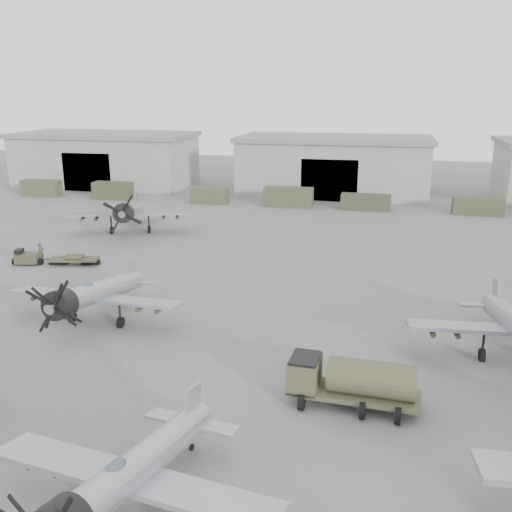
{
  "coord_description": "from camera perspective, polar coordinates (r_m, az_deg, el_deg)",
  "views": [
    {
      "loc": [
        7.54,
        -26.48,
        15.35
      ],
      "look_at": [
        -2.11,
        16.68,
        2.5
      ],
      "focal_mm": 40.0,
      "sensor_mm": 36.0,
      "label": 1
    }
  ],
  "objects": [
    {
      "name": "ground",
      "position": [
        31.52,
        -2.95,
        -12.96
      ],
      "size": [
        220.0,
        220.0,
        0.0
      ],
      "primitive_type": "plane",
      "color": "#5B5B59",
      "rests_on": "ground"
    },
    {
      "name": "fuel_tanker",
      "position": [
        29.58,
        9.59,
        -12.07
      ],
      "size": [
        6.67,
        2.74,
        2.53
      ],
      "rotation": [
        0.0,
        0.0,
        -0.06
      ],
      "color": "#45452D",
      "rests_on": "ground"
    },
    {
      "name": "support_truck_2",
      "position": [
        81.36,
        -4.65,
        6.07
      ],
      "size": [
        5.18,
        2.2,
        2.21
      ],
      "primitive_type": "cube",
      "color": "#3F442C",
      "rests_on": "ground"
    },
    {
      "name": "aircraft_near_1",
      "position": [
        22.32,
        -12.83,
        -20.69
      ],
      "size": [
        11.63,
        10.47,
        4.62
      ],
      "rotation": [
        0.0,
        0.0,
        -0.15
      ],
      "color": "#9D9FA6",
      "rests_on": "ground"
    },
    {
      "name": "support_truck_5",
      "position": [
        78.73,
        21.3,
        4.65
      ],
      "size": [
        6.27,
        2.2,
        2.14
      ],
      "primitive_type": "cube",
      "color": "#373D27",
      "rests_on": "ground"
    },
    {
      "name": "ground_crew",
      "position": [
        56.6,
        -20.72,
        0.34
      ],
      "size": [
        0.61,
        0.76,
        1.81
      ],
      "primitive_type": "imported",
      "rotation": [
        0.0,
        0.0,
        1.26
      ],
      "color": "#383B26",
      "rests_on": "ground"
    },
    {
      "name": "support_truck_0",
      "position": [
        92.69,
        -20.66,
        6.39
      ],
      "size": [
        5.81,
        2.2,
        2.39
      ],
      "primitive_type": "cube",
      "color": "#41462E",
      "rests_on": "ground"
    },
    {
      "name": "tug_trailer",
      "position": [
        55.64,
        -20.33,
        -0.24
      ],
      "size": [
        7.6,
        3.0,
        1.51
      ],
      "rotation": [
        0.0,
        0.0,
        0.22
      ],
      "color": "#3A3826",
      "rests_on": "ground"
    },
    {
      "name": "hangar_left",
      "position": [
        100.08,
        -14.74,
        9.39
      ],
      "size": [
        29.0,
        14.8,
        8.7
      ],
      "color": "gray",
      "rests_on": "ground"
    },
    {
      "name": "support_truck_1",
      "position": [
        86.87,
        -14.13,
        6.37
      ],
      "size": [
        5.72,
        2.2,
        2.47
      ],
      "primitive_type": "cube",
      "color": "#373C27",
      "rests_on": "ground"
    },
    {
      "name": "support_truck_4",
      "position": [
        77.83,
        10.9,
        5.32
      ],
      "size": [
        6.53,
        2.2,
        2.08
      ],
      "primitive_type": "cube",
      "color": "#363B27",
      "rests_on": "ground"
    },
    {
      "name": "support_truck_3",
      "position": [
        78.76,
        3.27,
        5.91
      ],
      "size": [
        6.66,
        2.2,
        2.63
      ],
      "primitive_type": "cube",
      "color": "#3F412A",
      "rests_on": "ground"
    },
    {
      "name": "aircraft_far_0",
      "position": [
        64.65,
        -12.57,
        4.34
      ],
      "size": [
        13.71,
        12.34,
        5.49
      ],
      "rotation": [
        0.0,
        0.0,
        0.3
      ],
      "color": "gray",
      "rests_on": "ground"
    },
    {
      "name": "aircraft_mid_1",
      "position": [
        39.8,
        -16.0,
        -3.71
      ],
      "size": [
        12.23,
        11.01,
        4.89
      ],
      "rotation": [
        0.0,
        0.0,
        -0.05
      ],
      "color": "#979A9F",
      "rests_on": "ground"
    },
    {
      "name": "hangar_center",
      "position": [
        89.43,
        7.78,
        9.01
      ],
      "size": [
        29.0,
        14.8,
        8.7
      ],
      "color": "gray",
      "rests_on": "ground"
    }
  ]
}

